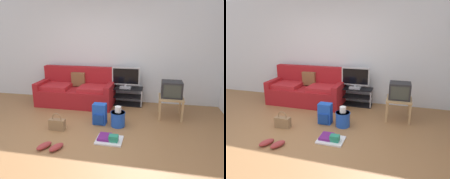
% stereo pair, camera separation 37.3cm
% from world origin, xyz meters
% --- Properties ---
extents(ground_plane, '(9.00, 9.80, 0.02)m').
position_xyz_m(ground_plane, '(0.00, 0.00, -0.01)').
color(ground_plane, olive).
extents(wall_back, '(9.00, 0.10, 2.70)m').
position_xyz_m(wall_back, '(0.00, 2.45, 1.35)').
color(wall_back, silver).
rests_on(wall_back, ground_plane).
extents(couch, '(1.95, 0.86, 0.95)m').
position_xyz_m(couch, '(-0.61, 1.95, 0.34)').
color(couch, maroon).
rests_on(couch, ground_plane).
extents(tv_stand, '(0.88, 0.39, 0.45)m').
position_xyz_m(tv_stand, '(0.66, 2.15, 0.22)').
color(tv_stand, black).
rests_on(tv_stand, ground_plane).
extents(flat_tv, '(0.71, 0.22, 0.54)m').
position_xyz_m(flat_tv, '(0.66, 2.13, 0.71)').
color(flat_tv, '#B2B2B7').
rests_on(flat_tv, tv_stand).
extents(side_table, '(0.52, 0.52, 0.47)m').
position_xyz_m(side_table, '(1.75, 1.51, 0.40)').
color(side_table, tan).
rests_on(side_table, ground_plane).
extents(crt_tv, '(0.44, 0.38, 0.35)m').
position_xyz_m(crt_tv, '(1.75, 1.53, 0.65)').
color(crt_tv, '#232326').
rests_on(crt_tv, side_table).
extents(backpack, '(0.27, 0.26, 0.44)m').
position_xyz_m(backpack, '(0.29, 0.87, 0.21)').
color(backpack, blue).
rests_on(backpack, ground_plane).
extents(handbag, '(0.31, 0.13, 0.34)m').
position_xyz_m(handbag, '(-0.46, 0.44, 0.12)').
color(handbag, olive).
rests_on(handbag, ground_plane).
extents(cleaning_bucket, '(0.30, 0.30, 0.42)m').
position_xyz_m(cleaning_bucket, '(0.68, 0.84, 0.17)').
color(cleaning_bucket, blue).
rests_on(cleaning_bucket, ground_plane).
extents(sneakers_pair, '(0.45, 0.31, 0.09)m').
position_xyz_m(sneakers_pair, '(-0.27, -0.23, 0.04)').
color(sneakers_pair, '#993333').
rests_on(sneakers_pair, ground_plane).
extents(floor_tray, '(0.47, 0.36, 0.14)m').
position_xyz_m(floor_tray, '(0.63, 0.21, 0.04)').
color(floor_tray, silver).
rests_on(floor_tray, ground_plane).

